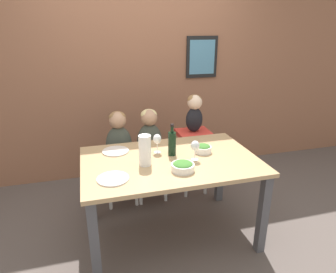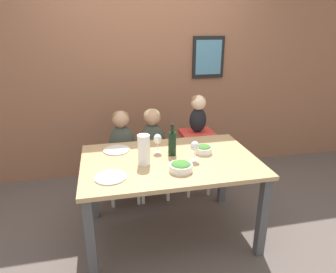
{
  "view_description": "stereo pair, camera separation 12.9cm",
  "coord_description": "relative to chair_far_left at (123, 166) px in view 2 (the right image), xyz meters",
  "views": [
    {
      "loc": [
        -0.64,
        -2.23,
        1.83
      ],
      "look_at": [
        0.0,
        0.07,
        0.94
      ],
      "focal_mm": 32.0,
      "sensor_mm": 36.0,
      "label": 1
    },
    {
      "loc": [
        -0.51,
        -2.26,
        1.83
      ],
      "look_at": [
        0.0,
        0.07,
        0.94
      ],
      "focal_mm": 32.0,
      "sensor_mm": 36.0,
      "label": 2
    }
  ],
  "objects": [
    {
      "name": "dinner_plate_front_left",
      "position": [
        -0.15,
        -0.92,
        0.37
      ],
      "size": [
        0.24,
        0.24,
        0.01
      ],
      "color": "silver",
      "rests_on": "dining_table"
    },
    {
      "name": "wine_glass_far",
      "position": [
        0.29,
        -0.52,
        0.48
      ],
      "size": [
        0.07,
        0.07,
        0.17
      ],
      "color": "white",
      "rests_on": "dining_table"
    },
    {
      "name": "chair_right_highchair",
      "position": [
        0.82,
        0.0,
        0.17
      ],
      "size": [
        0.36,
        0.31,
        0.73
      ],
      "color": "silver",
      "rests_on": "ground_plane"
    },
    {
      "name": "dining_table",
      "position": [
        0.36,
        -0.69,
        0.26
      ],
      "size": [
        1.48,
        0.96,
        0.76
      ],
      "color": "tan",
      "rests_on": "ground_plane"
    },
    {
      "name": "chair_far_center",
      "position": [
        0.32,
        0.0,
        0.0
      ],
      "size": [
        0.42,
        0.37,
        0.48
      ],
      "color": "silver",
      "rests_on": "ground_plane"
    },
    {
      "name": "person_child_left",
      "position": [
        -0.0,
        0.0,
        0.36
      ],
      "size": [
        0.27,
        0.19,
        0.54
      ],
      "color": "#3D4238",
      "rests_on": "chair_far_left"
    },
    {
      "name": "dinner_plate_back_left",
      "position": [
        -0.07,
        -0.4,
        0.37
      ],
      "size": [
        0.24,
        0.24,
        0.01
      ],
      "color": "silver",
      "rests_on": "dining_table"
    },
    {
      "name": "salad_bowl_small",
      "position": [
        0.68,
        -0.63,
        0.4
      ],
      "size": [
        0.15,
        0.15,
        0.08
      ],
      "color": "white",
      "rests_on": "dining_table"
    },
    {
      "name": "person_child_center",
      "position": [
        0.32,
        0.0,
        0.36
      ],
      "size": [
        0.27,
        0.19,
        0.54
      ],
      "color": "#3D4238",
      "rests_on": "chair_far_center"
    },
    {
      "name": "wall_back",
      "position": [
        0.36,
        0.71,
        0.95
      ],
      "size": [
        10.0,
        0.09,
        2.7
      ],
      "color": "#8E5B42",
      "rests_on": "ground_plane"
    },
    {
      "name": "salad_bowl_large",
      "position": [
        0.39,
        -0.92,
        0.4
      ],
      "size": [
        0.18,
        0.18,
        0.08
      ],
      "color": "white",
      "rests_on": "dining_table"
    },
    {
      "name": "paper_towel_roll",
      "position": [
        0.13,
        -0.74,
        0.49
      ],
      "size": [
        0.1,
        0.1,
        0.25
      ],
      "color": "white",
      "rests_on": "dining_table"
    },
    {
      "name": "person_baby_right",
      "position": [
        0.82,
        0.0,
        0.57
      ],
      "size": [
        0.19,
        0.16,
        0.41
      ],
      "color": "black",
      "rests_on": "chair_right_highchair"
    },
    {
      "name": "wine_bottle",
      "position": [
        0.4,
        -0.6,
        0.47
      ],
      "size": [
        0.07,
        0.07,
        0.28
      ],
      "color": "black",
      "rests_on": "dining_table"
    },
    {
      "name": "ground_plane",
      "position": [
        0.36,
        -0.69,
        -0.4
      ],
      "size": [
        14.0,
        14.0,
        0.0
      ],
      "primitive_type": "plane",
      "color": "#564C47"
    },
    {
      "name": "chair_far_left",
      "position": [
        0.0,
        0.0,
        0.0
      ],
      "size": [
        0.42,
        0.37,
        0.48
      ],
      "color": "silver",
      "rests_on": "ground_plane"
    },
    {
      "name": "wine_glass_near",
      "position": [
        0.55,
        -0.76,
        0.48
      ],
      "size": [
        0.07,
        0.07,
        0.17
      ],
      "color": "white",
      "rests_on": "dining_table"
    }
  ]
}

